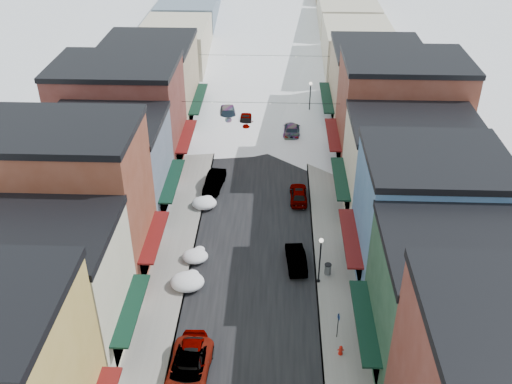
# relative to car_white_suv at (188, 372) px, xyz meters

# --- Properties ---
(road) EXTENTS (10.00, 160.00, 0.01)m
(road) POSITION_rel_car_white_suv_xyz_m (3.60, 50.46, -0.78)
(road) COLOR black
(road) RESTS_ON ground
(sidewalk_left) EXTENTS (3.20, 160.00, 0.15)m
(sidewalk_left) POSITION_rel_car_white_suv_xyz_m (-3.00, 50.46, -0.71)
(sidewalk_left) COLOR gray
(sidewalk_left) RESTS_ON ground
(sidewalk_right) EXTENTS (3.20, 160.00, 0.15)m
(sidewalk_right) POSITION_rel_car_white_suv_xyz_m (10.20, 50.46, -0.71)
(sidewalk_right) COLOR gray
(sidewalk_right) RESTS_ON ground
(curb_left) EXTENTS (0.10, 160.00, 0.15)m
(curb_left) POSITION_rel_car_white_suv_xyz_m (-1.45, 50.46, -0.71)
(curb_left) COLOR slate
(curb_left) RESTS_ON ground
(curb_right) EXTENTS (0.10, 160.00, 0.15)m
(curb_right) POSITION_rel_car_white_suv_xyz_m (8.65, 50.46, -0.71)
(curb_right) COLOR slate
(curb_right) RESTS_ON ground
(bldg_l_cream) EXTENTS (11.30, 8.20, 9.50)m
(bldg_l_cream) POSITION_rel_car_white_suv_xyz_m (-9.59, 2.96, 3.97)
(bldg_l_cream) COLOR beige
(bldg_l_cream) RESTS_ON ground
(bldg_l_brick_near) EXTENTS (12.30, 8.20, 12.50)m
(bldg_l_brick_near) POSITION_rel_car_white_suv_xyz_m (-10.09, 10.96, 5.47)
(bldg_l_brick_near) COLOR brown
(bldg_l_brick_near) RESTS_ON ground
(bldg_l_grayblue) EXTENTS (11.30, 9.20, 9.00)m
(bldg_l_grayblue) POSITION_rel_car_white_suv_xyz_m (-9.59, 19.46, 3.72)
(bldg_l_grayblue) COLOR slate
(bldg_l_grayblue) RESTS_ON ground
(bldg_l_brick_far) EXTENTS (13.30, 9.20, 11.00)m
(bldg_l_brick_far) POSITION_rel_car_white_suv_xyz_m (-10.59, 28.46, 4.72)
(bldg_l_brick_far) COLOR maroon
(bldg_l_brick_far) RESTS_ON ground
(bldg_l_tan) EXTENTS (11.30, 11.20, 10.00)m
(bldg_l_tan) POSITION_rel_car_white_suv_xyz_m (-9.59, 38.46, 4.22)
(bldg_l_tan) COLOR tan
(bldg_l_tan) RESTS_ON ground
(bldg_r_green) EXTENTS (11.30, 9.20, 9.50)m
(bldg_r_green) POSITION_rel_car_white_suv_xyz_m (16.79, 2.46, 3.97)
(bldg_r_green) COLOR #1F402B
(bldg_r_green) RESTS_ON ground
(bldg_r_blue) EXTENTS (11.30, 9.20, 10.50)m
(bldg_r_blue) POSITION_rel_car_white_suv_xyz_m (16.79, 11.46, 4.47)
(bldg_r_blue) COLOR #406690
(bldg_r_blue) RESTS_ON ground
(bldg_r_cream) EXTENTS (12.30, 9.20, 9.00)m
(bldg_r_cream) POSITION_rel_car_white_suv_xyz_m (17.29, 20.46, 3.72)
(bldg_r_cream) COLOR beige
(bldg_r_cream) RESTS_ON ground
(bldg_r_brick_far) EXTENTS (13.30, 9.20, 11.50)m
(bldg_r_brick_far) POSITION_rel_car_white_suv_xyz_m (17.80, 29.46, 4.97)
(bldg_r_brick_far) COLOR maroon
(bldg_r_brick_far) RESTS_ON ground
(bldg_r_tan) EXTENTS (11.30, 11.20, 9.50)m
(bldg_r_tan) POSITION_rel_car_white_suv_xyz_m (16.79, 39.46, 3.97)
(bldg_r_tan) COLOR #9D8367
(bldg_r_tan) RESTS_ON ground
(distant_blocks) EXTENTS (34.00, 55.00, 8.00)m
(distant_blocks) POSITION_rel_car_white_suv_xyz_m (3.60, 73.46, 3.21)
(distant_blocks) COLOR gray
(distant_blocks) RESTS_ON ground
(overhead_cables) EXTENTS (16.40, 15.04, 0.04)m
(overhead_cables) POSITION_rel_car_white_suv_xyz_m (3.60, 37.96, 5.41)
(overhead_cables) COLOR black
(overhead_cables) RESTS_ON ground
(car_white_suv) EXTENTS (2.93, 5.81, 1.58)m
(car_white_suv) POSITION_rel_car_white_suv_xyz_m (0.00, 0.00, 0.00)
(car_white_suv) COLOR white
(car_white_suv) RESTS_ON ground
(car_silver_sedan) EXTENTS (2.06, 4.91, 1.66)m
(car_silver_sedan) POSITION_rel_car_white_suv_xyz_m (0.10, 0.87, 0.04)
(car_silver_sedan) COLOR #93959A
(car_silver_sedan) RESTS_ON ground
(car_dark_hatch) EXTENTS (2.04, 4.48, 1.42)m
(car_dark_hatch) POSITION_rel_car_white_suv_xyz_m (-0.70, 23.60, -0.08)
(car_dark_hatch) COLOR black
(car_dark_hatch) RESTS_ON ground
(car_silver_wagon) EXTENTS (3.08, 6.15, 1.72)m
(car_silver_wagon) POSITION_rel_car_white_suv_xyz_m (-0.62, 38.95, 0.07)
(car_silver_wagon) COLOR gray
(car_silver_wagon) RESTS_ON ground
(car_green_sedan) EXTENTS (1.82, 4.24, 1.36)m
(car_green_sedan) POSITION_rel_car_white_suv_xyz_m (7.10, 11.85, -0.11)
(car_green_sedan) COLOR black
(car_green_sedan) RESTS_ON ground
(car_gray_suv) EXTENTS (1.66, 4.03, 1.37)m
(car_gray_suv) POSITION_rel_car_white_suv_xyz_m (7.55, 21.63, -0.10)
(car_gray_suv) COLOR gray
(car_gray_suv) RESTS_ON ground
(car_black_sedan) EXTENTS (2.13, 4.90, 1.40)m
(car_black_sedan) POSITION_rel_car_white_suv_xyz_m (7.10, 35.72, -0.09)
(car_black_sedan) COLOR black
(car_black_sedan) RESTS_ON ground
(car_lane_silver) EXTENTS (1.81, 4.49, 1.53)m
(car_lane_silver) POSITION_rel_car_white_suv_xyz_m (1.65, 37.56, -0.02)
(car_lane_silver) COLOR #919398
(car_lane_silver) RESTS_ON ground
(car_lane_white) EXTENTS (2.75, 5.89, 1.63)m
(car_lane_white) POSITION_rel_car_white_suv_xyz_m (5.47, 58.64, 0.03)
(car_lane_white) COLOR silver
(car_lane_white) RESTS_ON ground
(fire_hydrant) EXTENTS (0.42, 0.32, 0.72)m
(fire_hydrant) POSITION_rel_car_white_suv_xyz_m (9.88, 2.43, -0.31)
(fire_hydrant) COLOR #B41409
(fire_hydrant) RESTS_ON sidewalk_right
(parking_sign) EXTENTS (0.13, 0.29, 2.19)m
(parking_sign) POSITION_rel_car_white_suv_xyz_m (9.76, 3.95, 0.64)
(parking_sign) COLOR black
(parking_sign) RESTS_ON sidewalk_right
(trash_can) EXTENTS (0.56, 0.56, 0.95)m
(trash_can) POSITION_rel_car_white_suv_xyz_m (9.57, 10.66, -0.16)
(trash_can) COLOR slate
(trash_can) RESTS_ON sidewalk_right
(streetlamp_near) EXTENTS (0.34, 0.34, 4.13)m
(streetlamp_near) POSITION_rel_car_white_suv_xyz_m (8.80, 9.73, 1.96)
(streetlamp_near) COLOR black
(streetlamp_near) RESTS_ON sidewalk_right
(streetlamp_far) EXTENTS (0.40, 0.40, 4.77)m
(streetlamp_far) POSITION_rel_car_white_suv_xyz_m (9.27, 39.90, 2.37)
(streetlamp_far) COLOR black
(streetlamp_far) RESTS_ON sidewalk_right
(snow_pile_near) EXTENTS (2.63, 2.82, 1.11)m
(snow_pile_near) POSITION_rel_car_white_suv_xyz_m (-1.28, 8.91, -0.26)
(snow_pile_near) COLOR white
(snow_pile_near) RESTS_ON ground
(snow_pile_mid) EXTENTS (2.12, 2.50, 0.90)m
(snow_pile_mid) POSITION_rel_car_white_suv_xyz_m (-1.10, 12.19, -0.36)
(snow_pile_mid) COLOR white
(snow_pile_mid) RESTS_ON ground
(snow_pile_far) EXTENTS (2.33, 2.63, 0.99)m
(snow_pile_far) POSITION_rel_car_white_suv_xyz_m (-1.28, 20.10, -0.32)
(snow_pile_far) COLOR white
(snow_pile_far) RESTS_ON ground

